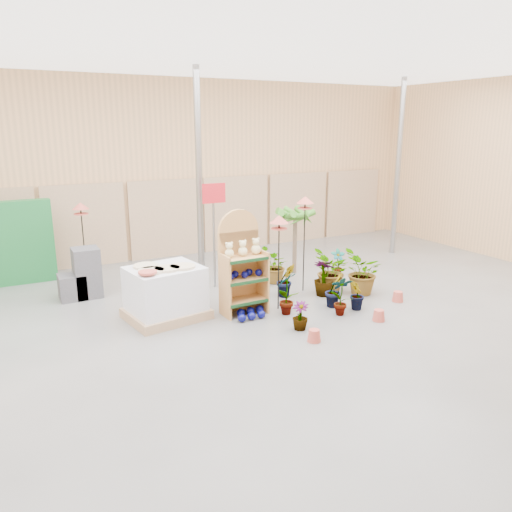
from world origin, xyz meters
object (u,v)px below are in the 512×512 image
Objects in this scene: pallet_stack at (165,293)px; potted_plant_2 at (332,271)px; display_shelf at (241,266)px; bird_table_front at (279,223)px.

pallet_stack reaches higher than potted_plant_2.
bird_table_front is (0.67, -0.22, 0.78)m from display_shelf.
pallet_stack is 3.44m from potted_plant_2.
bird_table_front is (1.99, -0.53, 1.18)m from pallet_stack.
display_shelf reaches higher than bird_table_front.
display_shelf is 1.42m from pallet_stack.
pallet_stack is 1.61× the size of potted_plant_2.
pallet_stack is (-1.33, 0.31, -0.40)m from display_shelf.
display_shelf is 1.28× the size of pallet_stack.
display_shelf is 1.07× the size of bird_table_front.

